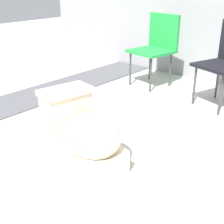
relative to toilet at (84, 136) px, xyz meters
The scene contains 4 objects.
ground_plane 0.23m from the toilet, 97.76° to the left, with size 14.00×14.00×0.00m, color #A8A59E.
gravel_strip 1.51m from the toilet, 158.10° to the left, with size 0.56×8.00×0.01m, color #4C4C51.
toilet is the anchor object (origin of this frame).
folding_chair_left 1.98m from the toilet, 109.18° to the left, with size 0.50×0.50×0.83m.
Camera 1 is at (1.41, -1.36, 1.23)m, focal length 50.00 mm.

